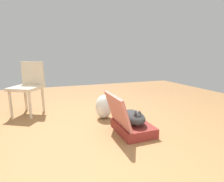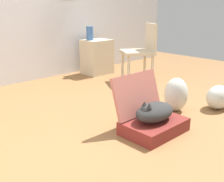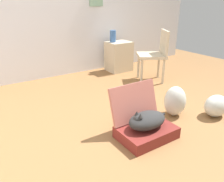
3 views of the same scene
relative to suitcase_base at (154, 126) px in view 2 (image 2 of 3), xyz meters
The scene contains 9 objects.
ground_plane 0.42m from the suitcase_base, 74.56° to the left, with size 7.68×7.68×0.00m, color olive.
suitcase_base is the anchor object (origin of this frame).
suitcase_lid 0.35m from the suitcase_base, 90.00° to the left, with size 0.60×0.42×0.04m, color #B26356.
cat 0.15m from the suitcase_base, behind, with size 0.52×0.28×0.21m.
plastic_bag_white 0.69m from the suitcase_base, 17.39° to the left, with size 0.28×0.27×0.39m, color silver.
plastic_bag_clear 1.08m from the suitcase_base, ahead, with size 0.34×0.26×0.28m, color silver.
side_table 2.56m from the suitcase_base, 61.95° to the left, with size 0.48×0.39×0.60m, color beige.
vase_tall 2.61m from the suitcase_base, 64.78° to the left, with size 0.12×0.12×0.23m, color #38609E.
chair 1.98m from the suitcase_base, 44.74° to the left, with size 0.64×0.63×0.91m.
Camera 2 is at (-2.10, -1.92, 1.18)m, focal length 44.83 mm.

